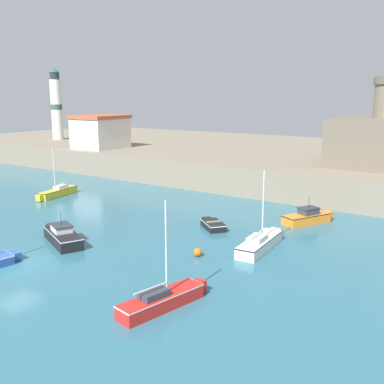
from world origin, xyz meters
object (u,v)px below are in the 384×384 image
motorboat_black_1 (62,236)px  motorboat_orange_6 (308,217)px  sailboat_yellow_5 (58,192)px  sailboat_white_2 (260,243)px  dinghy_black_3 (213,225)px  sailboat_red_0 (162,299)px  mooring_buoy (198,252)px  lighthouse (56,105)px  harbor_shed_mid_row (100,132)px

motorboat_black_1 → motorboat_orange_6: (13.09, 15.59, -0.02)m
motorboat_black_1 → sailboat_yellow_5: size_ratio=0.98×
sailboat_white_2 → dinghy_black_3: (-5.55, 2.44, -0.18)m
sailboat_red_0 → sailboat_white_2: (0.06, 11.11, 0.01)m
sailboat_red_0 → sailboat_yellow_5: size_ratio=0.99×
sailboat_yellow_5 → mooring_buoy: size_ratio=9.82×
sailboat_yellow_5 → lighthouse: lighthouse is taller
sailboat_white_2 → harbor_shed_mid_row: harbor_shed_mid_row is taller
sailboat_red_0 → motorboat_black_1: 13.32m
sailboat_white_2 → sailboat_yellow_5: bearing=173.5°
sailboat_red_0 → harbor_shed_mid_row: harbor_shed_mid_row is taller
sailboat_white_2 → dinghy_black_3: bearing=156.3°
sailboat_red_0 → lighthouse: 62.84m
motorboat_black_1 → dinghy_black_3: bearing=53.0°
motorboat_black_1 → mooring_buoy: (9.92, 3.38, -0.25)m
sailboat_red_0 → mooring_buoy: sailboat_red_0 is taller
harbor_shed_mid_row → lighthouse: bearing=162.3°
sailboat_white_2 → sailboat_yellow_5: 26.08m
motorboat_orange_6 → lighthouse: bearing=163.4°
motorboat_black_1 → sailboat_yellow_5: 16.58m
sailboat_red_0 → harbor_shed_mid_row: size_ratio=0.82×
sailboat_yellow_5 → lighthouse: (-25.61, 20.94, 8.63)m
sailboat_yellow_5 → harbor_shed_mid_row: 19.22m
sailboat_red_0 → sailboat_yellow_5: 29.44m
sailboat_white_2 → lighthouse: lighthouse is taller
dinghy_black_3 → harbor_shed_mid_row: 34.56m
motorboat_orange_6 → harbor_shed_mid_row: harbor_shed_mid_row is taller
motorboat_orange_6 → mooring_buoy: 12.62m
sailboat_white_2 → dinghy_black_3: size_ratio=1.94×
mooring_buoy → dinghy_black_3: bearing=113.5°
motorboat_black_1 → lighthouse: lighthouse is taller
dinghy_black_3 → sailboat_yellow_5: size_ratio=0.57×
sailboat_yellow_5 → dinghy_black_3: bearing=-1.5°
mooring_buoy → sailboat_white_2: bearing=52.9°
sailboat_yellow_5 → mooring_buoy: 24.03m
motorboat_black_1 → motorboat_orange_6: 20.35m
dinghy_black_3 → motorboat_orange_6: size_ratio=0.65×
lighthouse → sailboat_yellow_5: bearing=-39.3°
sailboat_red_0 → harbor_shed_mid_row: 46.68m
sailboat_red_0 → motorboat_black_1: bearing=162.7°
sailboat_red_0 → sailboat_white_2: bearing=89.7°
motorboat_orange_6 → lighthouse: lighthouse is taller
lighthouse → harbor_shed_mid_row: (16.00, -5.09, -3.52)m
motorboat_orange_6 → sailboat_white_2: bearing=-92.1°
sailboat_yellow_5 → mooring_buoy: (23.06, -6.74, -0.19)m
sailboat_white_2 → lighthouse: 57.45m
sailboat_white_2 → sailboat_red_0: bearing=-90.3°
lighthouse → harbor_shed_mid_row: lighthouse is taller
sailboat_white_2 → motorboat_orange_6: (0.31, 8.44, 0.03)m
sailboat_yellow_5 → lighthouse: bearing=140.7°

